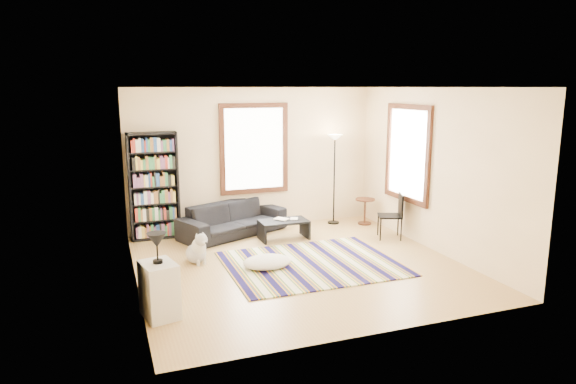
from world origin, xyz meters
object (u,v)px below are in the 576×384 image
object	(u,v)px
coffee_table	(284,230)
floor_cushion	(267,262)
white_cabinet	(159,290)
bookshelf	(154,186)
sofa	(233,219)
dog	(196,247)
side_table	(365,211)
folding_chair	(390,216)
floor_lamp	(334,180)

from	to	relation	value
coffee_table	floor_cushion	xyz separation A→B (m)	(-0.77, -1.40, -0.08)
white_cabinet	bookshelf	bearing A→B (deg)	72.15
floor_cushion	white_cabinet	distance (m)	2.18
bookshelf	white_cabinet	bearing A→B (deg)	-95.11
sofa	dog	distance (m)	1.68
side_table	folding_chair	world-z (taller)	folding_chair
floor_lamp	folding_chair	size ratio (longest dim) A/B	2.16
floor_cushion	floor_lamp	size ratio (longest dim) A/B	0.42
floor_cushion	folding_chair	bearing A→B (deg)	15.97
bookshelf	coffee_table	distance (m)	2.55
folding_chair	floor_lamp	bearing A→B (deg)	134.26
bookshelf	coffee_table	world-z (taller)	bookshelf
bookshelf	floor_cushion	xyz separation A→B (m)	(1.47, -2.27, -0.90)
floor_lamp	white_cabinet	bearing A→B (deg)	-139.68
bookshelf	floor_lamp	distance (m)	3.61
floor_lamp	dog	bearing A→B (deg)	-154.83
folding_chair	white_cabinet	bearing A→B (deg)	-133.40
floor_cushion	side_table	world-z (taller)	side_table
floor_cushion	floor_lamp	distance (m)	3.11
floor_lamp	dog	size ratio (longest dim) A/B	3.59
coffee_table	dog	bearing A→B (deg)	-156.65
side_table	floor_cushion	bearing A→B (deg)	-146.13
coffee_table	floor_cushion	world-z (taller)	coffee_table
coffee_table	side_table	distance (m)	1.99
floor_cushion	side_table	bearing A→B (deg)	33.87
sofa	bookshelf	world-z (taller)	bookshelf
bookshelf	side_table	size ratio (longest dim) A/B	3.70
sofa	side_table	bearing A→B (deg)	-27.47
floor_cushion	side_table	xyz separation A→B (m)	(2.72, 1.82, 0.17)
floor_lamp	white_cabinet	xyz separation A→B (m)	(-3.92, -3.32, -0.58)
side_table	white_cabinet	bearing A→B (deg)	-145.93
sofa	folding_chair	size ratio (longest dim) A/B	2.45
coffee_table	floor_lamp	size ratio (longest dim) A/B	0.48
floor_lamp	dog	distance (m)	3.54
bookshelf	folding_chair	xyz separation A→B (m)	(4.14, -1.51, -0.57)
bookshelf	white_cabinet	world-z (taller)	bookshelf
floor_cushion	dog	xyz separation A→B (m)	(-1.01, 0.63, 0.16)
coffee_table	sofa	bearing A→B (deg)	143.67
bookshelf	side_table	bearing A→B (deg)	-6.15
floor_lamp	side_table	world-z (taller)	floor_lamp
bookshelf	side_table	distance (m)	4.27
coffee_table	side_table	bearing A→B (deg)	12.37
sofa	side_table	size ratio (longest dim) A/B	3.91
bookshelf	floor_cushion	world-z (taller)	bookshelf
floor_cushion	floor_lamp	xyz separation A→B (m)	(2.13, 2.10, 0.83)
floor_cushion	side_table	distance (m)	3.28
floor_cushion	folding_chair	distance (m)	2.79
side_table	dog	world-z (taller)	side_table
side_table	coffee_table	bearing A→B (deg)	-167.63
bookshelf	folding_chair	bearing A→B (deg)	-20.06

